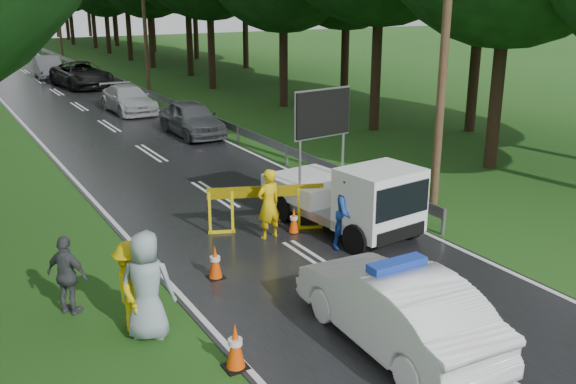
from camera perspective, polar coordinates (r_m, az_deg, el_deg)
ground at (r=14.70m, az=2.92°, el=-6.40°), size 160.00×160.00×0.00m
road at (r=42.33m, az=-19.87°, el=8.35°), size 7.00×140.00×0.02m
guardrail at (r=42.74m, az=-14.94°, el=9.60°), size 0.12×60.06×0.70m
utility_pole_near at (r=18.29m, az=13.88°, el=14.21°), size 1.40×0.24×10.00m
utility_pole_mid at (r=41.23m, az=-12.72°, el=15.80°), size 1.40×0.24×10.00m
utility_pole_far at (r=66.47m, az=-19.84°, el=15.68°), size 1.40×0.24×10.00m
police_sedan at (r=11.36m, az=9.46°, el=-10.08°), size 1.73×4.47×1.60m
work_truck at (r=16.33m, az=5.51°, el=-0.41°), size 2.43×4.60×3.52m
barrier at (r=16.30m, az=-1.99°, el=-0.48°), size 2.79×1.13×1.23m
officer at (r=15.86m, az=-1.74°, el=-1.09°), size 0.71×0.52×1.80m
civilian at (r=15.35m, az=5.50°, el=-1.80°), size 0.94×0.77×1.80m
bystander_left at (r=12.05m, az=-13.78°, el=-8.10°), size 0.85×1.20×1.69m
bystander_mid at (r=12.94m, az=-19.01°, el=-7.02°), size 0.87×0.97×1.58m
bystander_right at (r=11.63m, az=-12.43°, el=-8.12°), size 1.17×1.07×2.00m
queue_car_first at (r=27.87m, az=-8.55°, el=6.49°), size 1.80×4.37×1.48m
queue_car_second at (r=33.99m, az=-14.01°, el=8.00°), size 2.01×4.69×1.35m
queue_car_third at (r=43.80m, az=-17.86°, el=9.88°), size 3.26×6.08×1.62m
queue_car_fourth at (r=49.47m, az=-20.54°, el=10.36°), size 1.88×4.82×1.56m
cone_near_left at (r=10.78m, az=-4.70°, el=-13.55°), size 0.39×0.39×0.82m
cone_center at (r=16.39m, az=0.52°, el=-2.58°), size 0.32×0.32×0.68m
cone_far at (r=17.23m, az=-0.43°, el=-1.50°), size 0.34×0.34×0.72m
cone_left_mid at (r=13.93m, az=-6.49°, el=-6.23°), size 0.36×0.36×0.76m
cone_right at (r=17.67m, az=9.87°, el=-1.34°), size 0.32×0.32×0.68m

